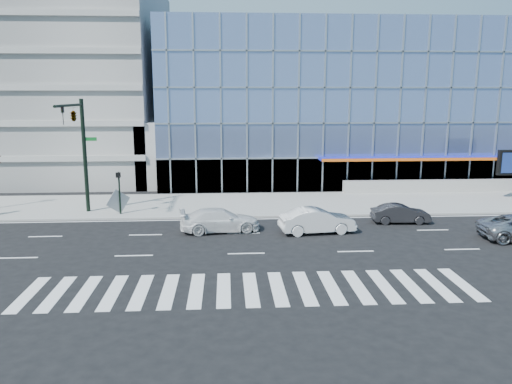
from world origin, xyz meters
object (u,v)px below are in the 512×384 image
white_sedan (317,221)px  tilted_panel (118,201)px  dark_sedan (400,214)px  white_suv (220,220)px  traffic_signal (77,129)px  ped_signal_post (119,186)px

white_sedan → tilted_panel: tilted_panel is taller
white_sedan → dark_sedan: 6.34m
white_suv → tilted_panel: 8.45m
traffic_signal → ped_signal_post: 4.75m
dark_sedan → tilted_panel: tilted_panel is taller
ped_signal_post → traffic_signal: bearing=-171.5°
dark_sedan → ped_signal_post: bearing=83.5°
traffic_signal → white_sedan: bearing=-16.9°
white_suv → ped_signal_post: bearing=50.6°
ped_signal_post → dark_sedan: (19.05, -3.03, -1.51)m
white_suv → white_sedan: size_ratio=1.06×
traffic_signal → dark_sedan: bearing=-7.0°
traffic_signal → tilted_panel: 5.64m
white_suv → traffic_signal: bearing=59.7°
ped_signal_post → dark_sedan: ped_signal_post is taller
ped_signal_post → white_sedan: bearing=-21.3°
white_sedan → tilted_panel: size_ratio=3.59×
ped_signal_post → tilted_panel: 1.09m
ped_signal_post → tilted_panel: bearing=157.2°
white_sedan → white_suv: bearing=76.7°
white_suv → dark_sedan: (12.00, 1.35, -0.09)m
white_sedan → dark_sedan: bearing=-77.8°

